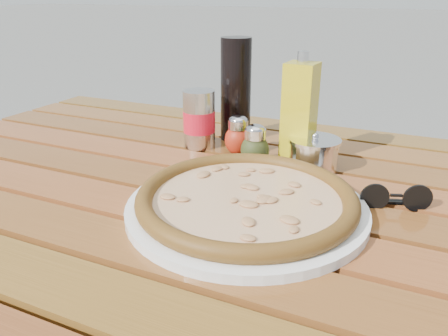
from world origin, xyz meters
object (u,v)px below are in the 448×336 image
at_px(pepper_shaker, 238,136).
at_px(oregano_shaker, 255,146).
at_px(table, 219,228).
at_px(dark_bottle, 236,90).
at_px(plate, 246,207).
at_px(soda_can, 199,120).
at_px(olive_oil_cruet, 299,113).
at_px(pizza, 246,198).
at_px(parmesan_tin, 314,153).
at_px(sunglasses, 395,198).

relative_size(pepper_shaker, oregano_shaker, 1.00).
distance_m(table, pepper_shaker, 0.21).
distance_m(table, oregano_shaker, 0.17).
xyz_separation_m(pepper_shaker, dark_bottle, (-0.05, 0.09, 0.07)).
xyz_separation_m(plate, soda_can, (-0.20, 0.24, 0.05)).
relative_size(oregano_shaker, dark_bottle, 0.37).
relative_size(plate, olive_oil_cruet, 1.71).
distance_m(pizza, dark_bottle, 0.36).
height_order(parmesan_tin, sunglasses, parmesan_tin).
xyz_separation_m(table, pepper_shaker, (-0.04, 0.17, 0.11)).
distance_m(table, dark_bottle, 0.33).
relative_size(pizza, pepper_shaker, 4.16).
height_order(plate, olive_oil_cruet, olive_oil_cruet).
relative_size(pepper_shaker, olive_oil_cruet, 0.39).
xyz_separation_m(pizza, soda_can, (-0.20, 0.24, 0.04)).
xyz_separation_m(table, sunglasses, (0.27, 0.05, 0.09)).
bearing_deg(pepper_shaker, pizza, -64.36).
bearing_deg(oregano_shaker, pizza, -72.99).
bearing_deg(oregano_shaker, plate, -72.99).
relative_size(table, sunglasses, 13.00).
height_order(dark_bottle, soda_can, dark_bottle).
bearing_deg(plate, oregano_shaker, 107.01).
bearing_deg(plate, sunglasses, 27.73).
height_order(soda_can, olive_oil_cruet, olive_oil_cruet).
bearing_deg(oregano_shaker, parmesan_tin, 15.03).
distance_m(olive_oil_cruet, parmesan_tin, 0.08).
bearing_deg(soda_can, sunglasses, -17.96).
distance_m(oregano_shaker, olive_oil_cruet, 0.10).
bearing_deg(pizza, parmesan_tin, 76.61).
bearing_deg(pepper_shaker, table, -77.85).
distance_m(soda_can, olive_oil_cruet, 0.22).
distance_m(parmesan_tin, sunglasses, 0.18).
height_order(olive_oil_cruet, parmesan_tin, olive_oil_cruet).
xyz_separation_m(soda_can, parmesan_tin, (0.25, -0.03, -0.03)).
bearing_deg(soda_can, pizza, -49.59).
bearing_deg(pepper_shaker, plate, -64.36).
height_order(table, olive_oil_cruet, olive_oil_cruet).
relative_size(pizza, olive_oil_cruet, 1.63).
bearing_deg(plate, soda_can, 130.41).
xyz_separation_m(oregano_shaker, dark_bottle, (-0.10, 0.14, 0.07)).
distance_m(plate, dark_bottle, 0.37).
bearing_deg(pizza, soda_can, 130.41).
relative_size(dark_bottle, soda_can, 1.83).
xyz_separation_m(pizza, pepper_shaker, (-0.11, 0.23, 0.02)).
distance_m(pizza, olive_oil_cruet, 0.25).
xyz_separation_m(plate, parmesan_tin, (0.05, 0.21, 0.02)).
height_order(pizza, soda_can, soda_can).
distance_m(pepper_shaker, sunglasses, 0.33).
xyz_separation_m(table, dark_bottle, (-0.08, 0.26, 0.19)).
distance_m(plate, pizza, 0.02).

